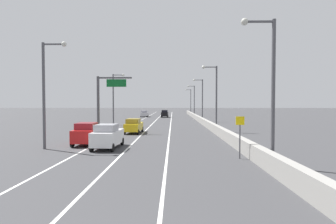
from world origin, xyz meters
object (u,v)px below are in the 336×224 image
(overhead_sign_gantry, at_px, (104,97))
(car_yellow_1, at_px, (134,126))
(lamp_post_right_fifth, at_px, (190,100))
(speed_advisory_sign, at_px, (240,134))
(lamp_post_right_fourth, at_px, (193,99))
(lamp_post_left_near, at_px, (47,87))
(lamp_post_left_mid, at_px, (115,96))
(lamp_post_right_third, at_px, (201,97))
(lamp_post_right_second, at_px, (214,93))
(car_white_4, at_px, (108,136))
(car_red_3, at_px, (88,134))
(car_black_0, at_px, (165,114))
(lamp_post_right_near, at_px, (269,81))
(car_silver_2, at_px, (145,114))

(overhead_sign_gantry, height_order, car_yellow_1, overhead_sign_gantry)
(lamp_post_right_fifth, relative_size, car_yellow_1, 1.94)
(speed_advisory_sign, distance_m, lamp_post_right_fourth, 59.80)
(lamp_post_left_near, bearing_deg, lamp_post_right_fifth, 77.43)
(speed_advisory_sign, distance_m, lamp_post_left_mid, 32.47)
(lamp_post_right_third, bearing_deg, car_yellow_1, -116.28)
(lamp_post_right_second, distance_m, car_white_4, 18.71)
(overhead_sign_gantry, relative_size, car_white_4, 1.65)
(lamp_post_right_third, distance_m, lamp_post_left_mid, 19.50)
(overhead_sign_gantry, xyz_separation_m, speed_advisory_sign, (13.93, -16.43, -2.96))
(car_red_3, distance_m, car_white_4, 3.26)
(overhead_sign_gantry, height_order, car_black_0, overhead_sign_gantry)
(lamp_post_right_near, relative_size, lamp_post_left_near, 1.00)
(lamp_post_right_third, distance_m, car_black_0, 19.25)
(overhead_sign_gantry, relative_size, car_black_0, 1.84)
(car_white_4, bearing_deg, lamp_post_right_near, -29.12)
(speed_advisory_sign, distance_m, lamp_post_right_third, 39.23)
(lamp_post_right_near, height_order, lamp_post_left_mid, same)
(lamp_post_left_mid, distance_m, car_black_0, 28.79)
(car_red_3, relative_size, car_white_4, 0.99)
(lamp_post_right_fifth, bearing_deg, car_red_3, -101.06)
(overhead_sign_gantry, xyz_separation_m, lamp_post_left_mid, (-1.15, 12.11, 0.59))
(lamp_post_right_third, height_order, lamp_post_right_fourth, same)
(overhead_sign_gantry, xyz_separation_m, car_black_0, (6.90, 39.41, -3.70))
(lamp_post_right_fourth, relative_size, car_white_4, 2.02)
(speed_advisory_sign, relative_size, car_yellow_1, 0.63)
(speed_advisory_sign, height_order, lamp_post_left_mid, lamp_post_left_mid)
(lamp_post_right_near, distance_m, car_red_3, 17.05)
(car_white_4, bearing_deg, overhead_sign_gantry, 106.00)
(car_red_3, height_order, car_white_4, car_white_4)
(car_black_0, bearing_deg, car_white_4, -93.77)
(lamp_post_right_fourth, height_order, car_black_0, lamp_post_right_fourth)
(car_white_4, bearing_deg, lamp_post_right_third, 71.31)
(lamp_post_right_fifth, bearing_deg, car_yellow_1, -100.16)
(lamp_post_right_near, distance_m, car_silver_2, 62.65)
(lamp_post_right_second, xyz_separation_m, car_white_4, (-11.46, -14.17, -4.26))
(car_yellow_1, bearing_deg, car_black_0, 85.84)
(overhead_sign_gantry, distance_m, lamp_post_right_near, 24.03)
(lamp_post_right_second, height_order, car_silver_2, lamp_post_right_second)
(lamp_post_right_third, relative_size, lamp_post_right_fifth, 1.00)
(car_red_3, bearing_deg, car_yellow_1, 73.23)
(speed_advisory_sign, xyz_separation_m, car_silver_2, (-13.00, 58.63, -0.83))
(lamp_post_right_near, relative_size, car_white_4, 2.02)
(lamp_post_right_fourth, bearing_deg, car_white_4, -101.88)
(lamp_post_right_third, bearing_deg, lamp_post_left_near, -115.52)
(car_yellow_1, height_order, car_white_4, car_white_4)
(lamp_post_right_fifth, height_order, car_yellow_1, lamp_post_right_fifth)
(overhead_sign_gantry, relative_size, speed_advisory_sign, 2.50)
(lamp_post_right_fourth, distance_m, car_white_4, 56.82)
(car_black_0, bearing_deg, lamp_post_right_fifth, 70.64)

